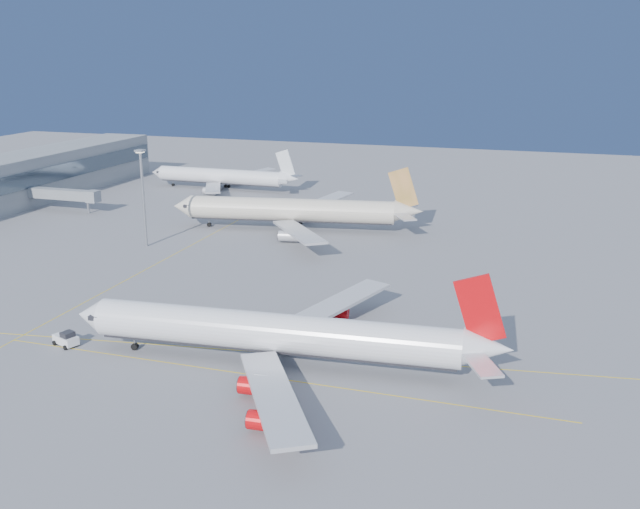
{
  "coord_description": "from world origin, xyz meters",
  "views": [
    {
      "loc": [
        42.86,
        -103.65,
        47.01
      ],
      "look_at": [
        0.47,
        27.99,
        7.0
      ],
      "focal_mm": 40.0,
      "sensor_mm": 36.0,
      "label": 1
    }
  ],
  "objects_px": {
    "airliner_etihad": "(296,210)",
    "pushback_tug": "(66,339)",
    "airliner_virgin": "(282,334)",
    "light_mast": "(143,190)",
    "airliner_third": "(223,177)"
  },
  "relations": [
    {
      "from": "airliner_third",
      "to": "light_mast",
      "type": "height_order",
      "value": "light_mast"
    },
    {
      "from": "airliner_etihad",
      "to": "light_mast",
      "type": "distance_m",
      "value": 41.02
    },
    {
      "from": "airliner_virgin",
      "to": "pushback_tug",
      "type": "relative_size",
      "value": 13.97
    },
    {
      "from": "light_mast",
      "to": "pushback_tug",
      "type": "bearing_deg",
      "value": -71.02
    },
    {
      "from": "airliner_third",
      "to": "airliner_virgin",
      "type": "bearing_deg",
      "value": -60.82
    },
    {
      "from": "airliner_etihad",
      "to": "pushback_tug",
      "type": "height_order",
      "value": "airliner_etihad"
    },
    {
      "from": "airliner_virgin",
      "to": "airliner_etihad",
      "type": "bearing_deg",
      "value": 103.85
    },
    {
      "from": "airliner_third",
      "to": "light_mast",
      "type": "relative_size",
      "value": 2.33
    },
    {
      "from": "airliner_virgin",
      "to": "airliner_etihad",
      "type": "xyz_separation_m",
      "value": [
        -26.81,
        81.19,
        0.26
      ]
    },
    {
      "from": "airliner_etihad",
      "to": "pushback_tug",
      "type": "distance_m",
      "value": 85.68
    },
    {
      "from": "airliner_virgin",
      "to": "airliner_third",
      "type": "xyz_separation_m",
      "value": [
        -70.22,
        127.62,
        -0.62
      ]
    },
    {
      "from": "airliner_virgin",
      "to": "airliner_etihad",
      "type": "relative_size",
      "value": 1.02
    },
    {
      "from": "pushback_tug",
      "to": "airliner_third",
      "type": "bearing_deg",
      "value": 124.9
    },
    {
      "from": "airliner_third",
      "to": "light_mast",
      "type": "xyz_separation_m",
      "value": [
        13.67,
        -73.31,
        9.58
      ]
    },
    {
      "from": "airliner_virgin",
      "to": "pushback_tug",
      "type": "xyz_separation_m",
      "value": [
        -36.56,
        -3.83,
        -3.98
      ]
    }
  ]
}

